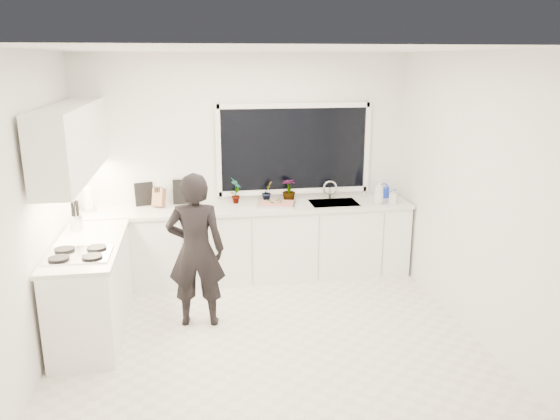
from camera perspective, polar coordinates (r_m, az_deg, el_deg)
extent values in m
cube|color=beige|center=(5.54, -1.49, -12.86)|extent=(4.00, 3.50, 0.02)
cube|color=white|center=(6.74, -3.63, 4.61)|extent=(4.00, 0.02, 2.70)
cube|color=white|center=(5.18, -24.23, -0.09)|extent=(0.02, 3.50, 2.70)
cube|color=white|center=(5.66, 19.02, 1.67)|extent=(0.02, 3.50, 2.70)
cube|color=white|center=(4.87, -1.73, 16.56)|extent=(4.00, 3.50, 0.02)
cube|color=black|center=(6.76, 1.48, 6.39)|extent=(1.80, 0.02, 1.00)
cube|color=white|center=(6.68, -3.22, -3.57)|extent=(3.92, 0.58, 0.88)
cube|color=white|center=(5.71, -19.03, -7.83)|extent=(0.58, 1.60, 0.88)
cube|color=silver|center=(6.53, -3.28, 0.21)|extent=(3.94, 0.62, 0.04)
cube|color=silver|center=(5.55, -19.45, -3.46)|extent=(0.62, 1.60, 0.04)
cube|color=white|center=(5.70, -20.92, 6.73)|extent=(0.34, 2.10, 0.70)
cube|color=silver|center=(6.74, 5.63, 0.37)|extent=(0.58, 0.42, 0.14)
cylinder|color=silver|center=(6.88, 5.25, 2.08)|extent=(0.03, 0.03, 0.22)
cube|color=black|center=(5.22, -20.33, -4.33)|extent=(0.56, 0.48, 0.03)
imported|color=black|center=(5.49, -8.79, -4.19)|extent=(0.61, 0.43, 1.58)
cube|color=silver|center=(6.55, -0.37, 0.59)|extent=(0.52, 0.43, 0.03)
cube|color=#C33F1A|center=(6.54, -0.37, 0.73)|extent=(0.47, 0.38, 0.01)
cylinder|color=#1533CA|center=(7.06, 10.76, 1.84)|extent=(0.15, 0.15, 0.13)
cylinder|color=white|center=(6.68, -19.39, 1.01)|extent=(0.12, 0.12, 0.26)
cube|color=#916143|center=(6.63, -12.52, 1.24)|extent=(0.16, 0.14, 0.22)
cylinder|color=silver|center=(5.98, -20.52, -1.22)|extent=(0.15, 0.15, 0.16)
cube|color=black|center=(6.73, -14.01, 1.63)|extent=(0.22, 0.08, 0.28)
cube|color=black|center=(6.70, -10.06, 1.89)|extent=(0.25, 0.04, 0.30)
imported|color=#26662D|center=(6.64, -4.66, 2.03)|extent=(0.17, 0.20, 0.32)
imported|color=#26662D|center=(6.69, -1.36, 1.91)|extent=(0.18, 0.18, 0.26)
imported|color=#26662D|center=(6.73, 0.93, 2.11)|extent=(0.18, 0.18, 0.28)
imported|color=#D8BF66|center=(6.70, 10.29, 1.88)|extent=(0.13, 0.13, 0.30)
imported|color=#D8BF66|center=(6.78, 11.75, 1.47)|extent=(0.12, 0.12, 0.19)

